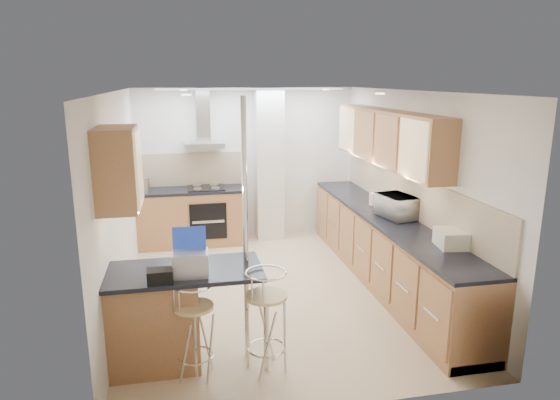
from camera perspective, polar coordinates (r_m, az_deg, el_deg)
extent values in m
plane|color=beige|center=(6.49, -0.80, -10.30)|extent=(4.80, 4.80, 0.00)
cube|color=silver|center=(8.42, -3.87, 4.18)|extent=(3.60, 0.04, 2.50)
cube|color=silver|center=(3.86, 5.83, -7.53)|extent=(3.60, 0.04, 2.50)
cube|color=silver|center=(6.04, -17.88, -0.30)|extent=(0.04, 4.80, 2.50)
cube|color=silver|center=(6.65, 14.58, 1.19)|extent=(0.04, 4.80, 2.50)
cube|color=white|center=(5.93, -0.88, 12.34)|extent=(3.60, 4.80, 0.02)
cube|color=#9D6A3F|center=(6.84, 12.15, 7.02)|extent=(0.34, 3.00, 0.72)
cube|color=#9D6A3F|center=(4.58, -18.09, 3.43)|extent=(0.34, 0.62, 0.72)
cube|color=beige|center=(6.66, 14.43, 0.60)|extent=(0.03, 4.40, 0.56)
cube|color=beige|center=(8.34, -10.33, 3.41)|extent=(1.70, 0.03, 0.56)
cube|color=silver|center=(8.28, -1.27, 4.04)|extent=(0.45, 0.40, 2.50)
cube|color=#B9BCBE|center=(8.05, -8.64, 6.28)|extent=(0.62, 0.48, 0.08)
cube|color=#B9BCBE|center=(8.15, -8.80, 9.47)|extent=(0.22, 0.20, 0.88)
cylinder|color=silver|center=(4.63, -3.97, -3.84)|extent=(0.05, 0.05, 2.50)
cube|color=black|center=(7.94, -8.20, -2.45)|extent=(0.58, 0.02, 0.58)
cube|color=black|center=(8.12, -8.44, 1.37)|extent=(0.58, 0.50, 0.02)
cube|color=tan|center=(7.71, -3.40, 12.53)|extent=(2.80, 0.35, 0.02)
cube|color=#9D6A3F|center=(6.75, 11.87, -5.63)|extent=(0.60, 4.40, 0.88)
cube|color=black|center=(6.61, 12.06, -1.87)|extent=(0.63, 4.40, 0.04)
cube|color=#9D6A3F|center=(8.23, -10.06, -2.01)|extent=(1.70, 0.60, 0.88)
cube|color=black|center=(8.12, -10.20, 1.11)|extent=(1.70, 0.63, 0.04)
cube|color=#9D6A3F|center=(4.90, -10.91, -13.15)|extent=(1.35, 0.62, 0.90)
cube|color=black|center=(4.71, -11.17, -8.04)|extent=(1.47, 0.72, 0.04)
imported|color=silver|center=(6.48, 13.23, -0.74)|extent=(0.45, 0.59, 0.29)
cube|color=#A6A7AE|center=(4.53, -10.19, -7.15)|extent=(0.32, 0.25, 0.21)
cube|color=black|center=(4.44, -13.55, -8.44)|extent=(0.22, 0.16, 0.12)
cylinder|color=silver|center=(7.12, 11.31, 0.14)|extent=(0.15, 0.15, 0.17)
cylinder|color=silver|center=(7.08, 10.60, 0.11)|extent=(0.14, 0.14, 0.17)
cylinder|color=beige|center=(6.35, 13.31, -1.40)|extent=(0.18, 0.18, 0.21)
cylinder|color=silver|center=(5.73, 18.25, -3.77)|extent=(0.12, 0.12, 0.14)
cube|color=silver|center=(5.54, 18.95, -4.18)|extent=(0.32, 0.38, 0.18)
cylinder|color=#B9BCBE|center=(7.99, -15.24, 1.66)|extent=(0.16, 0.16, 0.24)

